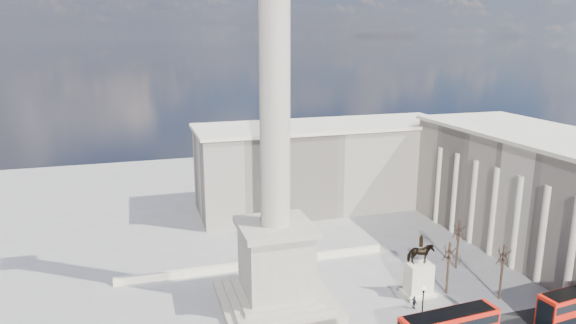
% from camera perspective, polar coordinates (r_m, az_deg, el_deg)
% --- Properties ---
extents(ground, '(180.00, 180.00, 0.00)m').
position_cam_1_polar(ground, '(63.70, -0.08, -17.55)').
color(ground, '#999691').
rests_on(ground, ground).
extents(nelsons_column, '(14.00, 14.00, 49.85)m').
position_cam_1_polar(nelsons_column, '(62.57, -1.41, -5.06)').
color(nelsons_column, '#ADA390').
rests_on(nelsons_column, ground).
extents(balustrade_wall, '(40.00, 0.60, 1.10)m').
position_cam_1_polar(balustrade_wall, '(77.10, -3.58, -11.24)').
color(balustrade_wall, beige).
rests_on(balustrade_wall, ground).
extents(building_east, '(19.00, 46.00, 18.60)m').
position_cam_1_polar(building_east, '(90.05, 26.47, -3.03)').
color(building_east, '#C0B39D').
rests_on(building_east, ground).
extents(building_northeast, '(51.00, 17.00, 16.60)m').
position_cam_1_polar(building_northeast, '(101.85, 4.19, -0.35)').
color(building_northeast, '#C0B39D').
rests_on(building_northeast, ground).
extents(victorian_lamp, '(0.53, 0.53, 6.23)m').
position_cam_1_polar(victorian_lamp, '(61.56, 14.72, -15.30)').
color(victorian_lamp, black).
rests_on(victorian_lamp, ground).
extents(equestrian_statue, '(4.06, 3.04, 8.43)m').
position_cam_1_polar(equestrian_statue, '(70.54, 14.35, -12.02)').
color(equestrian_statue, beige).
rests_on(equestrian_statue, ground).
extents(bare_tree_near, '(1.80, 1.80, 7.87)m').
position_cam_1_polar(bare_tree_near, '(71.62, 22.84, -9.44)').
color(bare_tree_near, '#332319').
rests_on(bare_tree_near, ground).
extents(bare_tree_mid, '(2.00, 2.00, 7.57)m').
position_cam_1_polar(bare_tree_mid, '(70.78, 17.50, -9.45)').
color(bare_tree_mid, '#332319').
rests_on(bare_tree_mid, ground).
extents(bare_tree_far, '(1.87, 1.87, 7.64)m').
position_cam_1_polar(bare_tree_far, '(78.68, 18.48, -7.11)').
color(bare_tree_far, '#332319').
rests_on(bare_tree_far, ground).
extents(pedestrian_walking, '(0.71, 0.48, 1.91)m').
position_cam_1_polar(pedestrian_walking, '(67.31, 20.59, -15.72)').
color(pedestrian_walking, black).
rests_on(pedestrian_walking, ground).
extents(pedestrian_standing, '(0.91, 0.74, 1.77)m').
position_cam_1_polar(pedestrian_standing, '(65.64, 17.32, -16.32)').
color(pedestrian_standing, black).
rests_on(pedestrian_standing, ground).
extents(pedestrian_crossing, '(0.56, 1.04, 1.68)m').
position_cam_1_polar(pedestrian_crossing, '(68.17, 13.84, -14.92)').
color(pedestrian_crossing, black).
rests_on(pedestrian_crossing, ground).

